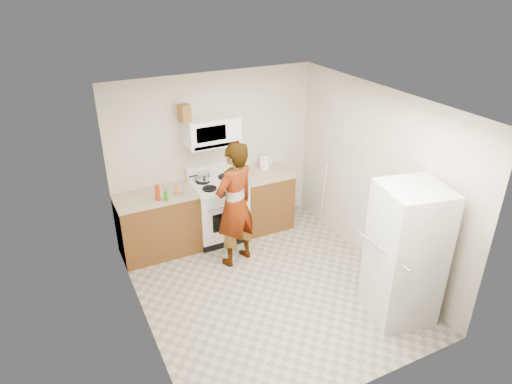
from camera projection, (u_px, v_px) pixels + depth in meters
floor at (269, 288)px, 6.03m from camera, size 3.60×3.60×0.00m
back_wall at (215, 155)px, 6.91m from camera, size 3.20×0.02×2.50m
right_wall at (375, 180)px, 6.11m from camera, size 0.02×3.60×2.50m
cabinet_left at (158, 225)px, 6.61m from camera, size 1.12×0.62×0.90m
counter_left at (155, 196)px, 6.41m from camera, size 1.14×0.64×0.03m
cabinet_right at (263, 201)px, 7.30m from camera, size 0.80×0.62×0.90m
counter_right at (264, 174)px, 7.09m from camera, size 0.82×0.64×0.03m
gas_range at (218, 209)px, 6.97m from camera, size 0.76×0.65×1.13m
microwave at (212, 131)px, 6.53m from camera, size 0.76×0.38×0.40m
person at (235, 205)px, 6.20m from camera, size 0.77×0.63×1.81m
fridge at (405, 254)px, 5.25m from camera, size 0.83×0.83×1.70m
kettle at (265, 163)px, 7.18m from camera, size 0.17×0.17×0.19m
jug at (184, 113)px, 6.23m from camera, size 0.17×0.17×0.24m
saucepan at (203, 177)px, 6.79m from camera, size 0.26×0.26×0.11m
tray at (231, 181)px, 6.77m from camera, size 0.27×0.20×0.05m
bottle_spray at (158, 193)px, 6.22m from camera, size 0.09×0.09×0.22m
bottle_hot_sauce at (177, 189)px, 6.40m from camera, size 0.06×0.06×0.15m
bottle_green_cap at (166, 195)px, 6.22m from camera, size 0.06×0.06×0.16m
pot_lid at (182, 194)px, 6.42m from camera, size 0.26×0.26×0.01m
broom at (324, 193)px, 7.25m from camera, size 0.13×0.24×1.15m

